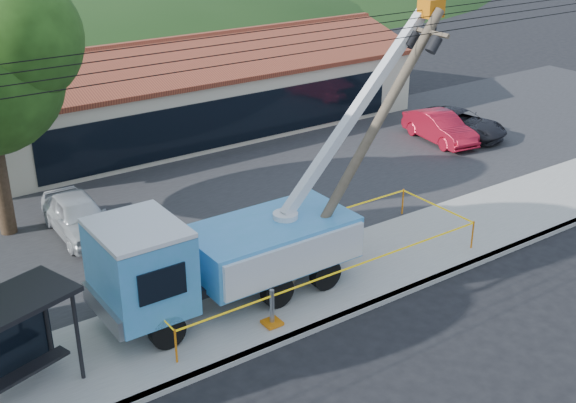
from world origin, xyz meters
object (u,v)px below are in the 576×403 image
(car_red, at_px, (438,143))
(car_dark, at_px, (458,138))
(utility_truck, at_px, (223,250))
(leaning_pole, at_px, (370,137))
(bus_shelter, at_px, (12,322))
(car_silver, at_px, (81,237))

(car_red, height_order, car_dark, car_red)
(utility_truck, distance_m, car_dark, 18.28)
(car_red, bearing_deg, leaning_pole, -137.87)
(bus_shelter, bearing_deg, car_silver, 43.31)
(utility_truck, bearing_deg, bus_shelter, -173.37)
(car_dark, bearing_deg, car_silver, 168.56)
(car_silver, height_order, car_red, car_silver)
(car_red, bearing_deg, car_dark, 9.18)
(utility_truck, bearing_deg, car_red, 22.81)
(car_silver, bearing_deg, utility_truck, -73.04)
(utility_truck, xyz_separation_m, car_red, (15.61, 6.57, -1.80))
(utility_truck, height_order, car_silver, utility_truck)
(utility_truck, bearing_deg, car_dark, 21.20)
(leaning_pole, relative_size, bus_shelter, 2.59)
(car_silver, relative_size, car_dark, 0.91)
(utility_truck, height_order, leaning_pole, utility_truck)
(bus_shelter, xyz_separation_m, car_dark, (22.98, 7.28, -2.05))
(bus_shelter, relative_size, car_silver, 0.73)
(leaning_pole, height_order, car_dark, leaning_pole)
(car_red, xyz_separation_m, car_dark, (1.35, 0.01, 0.00))
(car_silver, height_order, car_dark, car_silver)
(utility_truck, bearing_deg, car_silver, 105.48)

